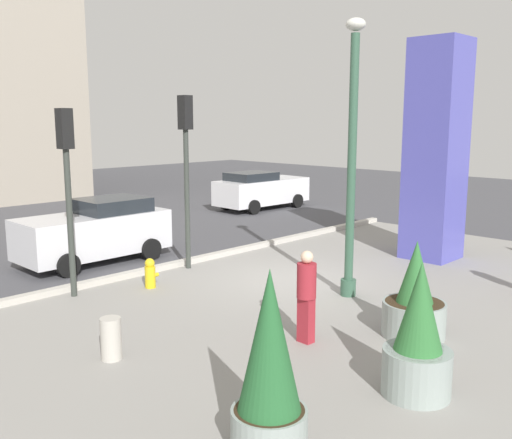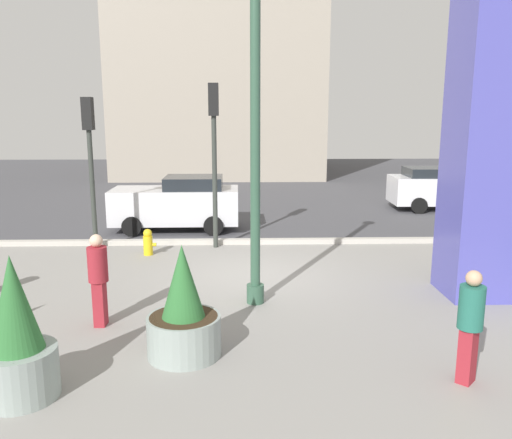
{
  "view_description": "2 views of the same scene",
  "coord_description": "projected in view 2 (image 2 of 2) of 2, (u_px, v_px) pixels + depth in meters",
  "views": [
    {
      "loc": [
        -10.68,
        -9.35,
        4.08
      ],
      "look_at": [
        -0.21,
        0.89,
        1.52
      ],
      "focal_mm": 39.85,
      "sensor_mm": 36.0,
      "label": 1
    },
    {
      "loc": [
        -0.25,
        -12.17,
        3.86
      ],
      "look_at": [
        0.14,
        1.01,
        1.19
      ],
      "focal_mm": 36.34,
      "sensor_mm": 36.0,
      "label": 2
    }
  ],
  "objects": [
    {
      "name": "lamp_post",
      "position": [
        255.0,
        156.0,
        10.22
      ],
      "size": [
        0.44,
        0.44,
        6.28
      ],
      "color": "#335642",
      "rests_on": "ground_plane"
    },
    {
      "name": "art_pillar_blue",
      "position": [
        486.0,
        148.0,
        10.75
      ],
      "size": [
        1.42,
        1.42,
        6.38
      ],
      "primitive_type": "cube",
      "color": "#4C4CAD",
      "rests_on": "ground_plane"
    },
    {
      "name": "pedestrian_by_curb",
      "position": [
        98.0,
        275.0,
        9.47
      ],
      "size": [
        0.37,
        0.37,
        1.75
      ],
      "color": "maroon",
      "rests_on": "ground_plane"
    },
    {
      "name": "pedestrian_on_sidewalk",
      "position": [
        470.0,
        321.0,
        7.43
      ],
      "size": [
        0.51,
        0.51,
        1.71
      ],
      "color": "maroon",
      "rests_on": "ground_plane"
    },
    {
      "name": "plaza_pavement",
      "position": [
        253.0,
        305.0,
        10.73
      ],
      "size": [
        18.0,
        10.0,
        0.02
      ],
      "primitive_type": "cube",
      "color": "gray",
      "rests_on": "ground_plane"
    },
    {
      "name": "traffic_light_far_side",
      "position": [
        90.0,
        148.0,
        14.6
      ],
      "size": [
        0.28,
        0.42,
        4.35
      ],
      "color": "#333833",
      "rests_on": "ground_plane"
    },
    {
      "name": "potted_plant_curbside",
      "position": [
        184.0,
        316.0,
        8.33
      ],
      "size": [
        1.2,
        1.2,
        1.87
      ],
      "color": "gray",
      "rests_on": "ground_plane"
    },
    {
      "name": "fire_hydrant",
      "position": [
        148.0,
        242.0,
        14.44
      ],
      "size": [
        0.36,
        0.26,
        0.75
      ],
      "color": "gold",
      "rests_on": "ground_plane"
    },
    {
      "name": "car_passing_lane",
      "position": [
        178.0,
        203.0,
        17.58
      ],
      "size": [
        4.27,
        2.08,
        1.83
      ],
      "color": "silver",
      "rests_on": "ground_plane"
    },
    {
      "name": "curb_strip",
      "position": [
        249.0,
        242.0,
        15.73
      ],
      "size": [
        18.0,
        0.24,
        0.16
      ],
      "primitive_type": "cube",
      "color": "#B7B2A8",
      "rests_on": "ground_plane"
    },
    {
      "name": "potted_plant_near_right",
      "position": [
        17.0,
        341.0,
        7.04
      ],
      "size": [
        1.03,
        1.03,
        2.05
      ],
      "color": "gray",
      "rests_on": "ground_plane"
    },
    {
      "name": "car_intersection",
      "position": [
        445.0,
        188.0,
        21.38
      ],
      "size": [
        4.64,
        2.18,
        1.74
      ],
      "color": "silver",
      "rests_on": "ground_plane"
    },
    {
      "name": "ground_plane",
      "position": [
        249.0,
        237.0,
        16.61
      ],
      "size": [
        60.0,
        60.0,
        0.0
      ],
      "primitive_type": "plane",
      "color": "#47474C"
    },
    {
      "name": "traffic_light_corner",
      "position": [
        214.0,
        139.0,
        14.74
      ],
      "size": [
        0.28,
        0.42,
        4.73
      ],
      "color": "#333833",
      "rests_on": "ground_plane"
    }
  ]
}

